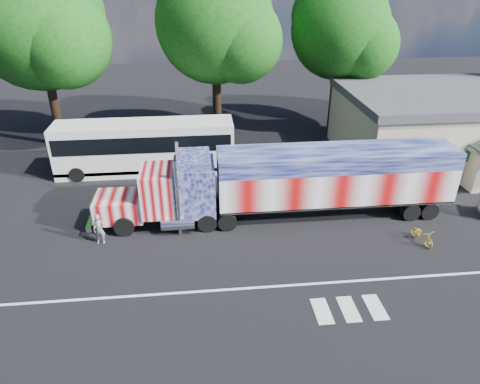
{
  "coord_description": "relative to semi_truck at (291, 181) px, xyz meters",
  "views": [
    {
      "loc": [
        -2.17,
        -18.35,
        13.31
      ],
      "look_at": [
        0.0,
        3.0,
        1.9
      ],
      "focal_mm": 32.0,
      "sensor_mm": 36.0,
      "label": 1
    }
  ],
  "objects": [
    {
      "name": "semi_truck",
      "position": [
        0.0,
        0.0,
        0.0
      ],
      "size": [
        21.02,
        3.32,
        4.48
      ],
      "color": "black",
      "rests_on": "ground"
    },
    {
      "name": "woman",
      "position": [
        -10.72,
        -1.74,
        -1.44
      ],
      "size": [
        0.65,
        0.45,
        1.72
      ],
      "primitive_type": "imported",
      "rotation": [
        0.0,
        0.0,
        -0.06
      ],
      "color": "slate",
      "rests_on": "ground"
    },
    {
      "name": "lane_markings",
      "position": [
        -1.29,
        -7.01,
        -2.3
      ],
      "size": [
        30.0,
        2.67,
        0.01
      ],
      "color": "silver",
      "rests_on": "ground"
    },
    {
      "name": "tree_ne_a",
      "position": [
        6.99,
        14.69,
        6.25
      ],
      "size": [
        8.57,
        8.17,
        12.7
      ],
      "color": "black",
      "rests_on": "ground"
    },
    {
      "name": "bicycle",
      "position": [
        6.54,
        -3.45,
        -1.86
      ],
      "size": [
        0.97,
        1.81,
        0.9
      ],
      "primitive_type": "imported",
      "rotation": [
        0.0,
        0.0,
        0.23
      ],
      "color": "gold",
      "rests_on": "ground"
    },
    {
      "name": "tree_n_mid",
      "position": [
        -3.41,
        12.97,
        7.05
      ],
      "size": [
        9.49,
        9.04,
        13.94
      ],
      "color": "black",
      "rests_on": "ground"
    },
    {
      "name": "tree_nw_a",
      "position": [
        -16.47,
        13.33,
        7.29
      ],
      "size": [
        10.51,
        10.01,
        14.66
      ],
      "color": "black",
      "rests_on": "ground"
    },
    {
      "name": "coach_bus",
      "position": [
        -9.02,
        7.36,
        -0.42
      ],
      "size": [
        12.51,
        2.91,
        3.64
      ],
      "color": "white",
      "rests_on": "ground"
    },
    {
      "name": "ground",
      "position": [
        -3.0,
        -3.24,
        -2.31
      ],
      "size": [
        100.0,
        100.0,
        0.0
      ],
      "primitive_type": "plane",
      "color": "black"
    }
  ]
}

